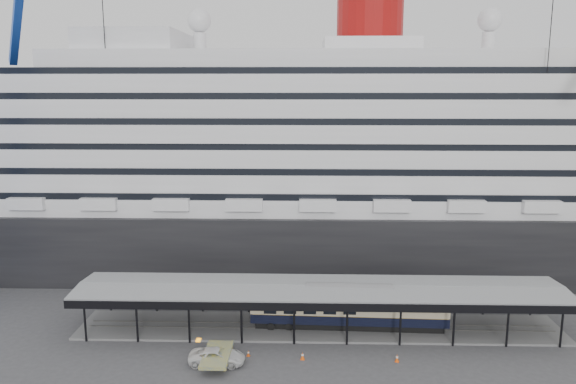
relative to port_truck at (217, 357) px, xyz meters
The scene contains 8 objects.
ground 11.37m from the port_truck, 19.85° to the left, with size 200.00×200.00×0.00m, color #3C3C3F.
cruise_ship 41.33m from the port_truck, 73.36° to the left, with size 130.00×30.00×43.90m.
platform_canopy 13.95m from the port_truck, 39.69° to the left, with size 56.00×9.18×5.30m.
port_truck is the anchor object (origin of this frame).
pullman_carriage 16.71m from the port_truck, 32.23° to the left, with size 22.73×3.77×22.22m.
traffic_cone_left 3.53m from the port_truck, 30.39° to the left, with size 0.44×0.44×0.66m.
traffic_cone_mid 8.79m from the port_truck, ahead, with size 0.44×0.44×0.83m.
traffic_cone_right 18.45m from the port_truck, ahead, with size 0.53×0.53×0.82m.
Camera 1 is at (-1.96, -56.58, 27.89)m, focal length 35.00 mm.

